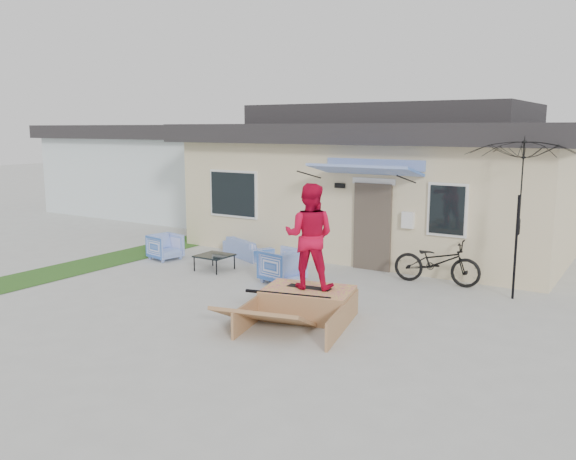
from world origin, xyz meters
The scene contains 13 objects.
ground centered at (0.00, 0.00, 0.00)m, with size 90.00×90.00×0.00m, color #B0B1AC.
grass_strip centered at (-5.20, 2.00, 0.00)m, with size 1.40×8.00×0.01m, color #28551D.
house centered at (0.00, 7.99, 1.94)m, with size 10.80×8.49×4.10m.
neighbor_house centered at (-10.50, 10.00, 1.78)m, with size 8.60×7.60×3.50m.
loveseat centered at (-2.39, 4.02, 0.33)m, with size 1.68×0.49×0.66m, color blue.
armchair_left centered at (-4.02, 2.61, 0.37)m, with size 0.72×0.67×0.74m, color blue.
armchair_right centered at (-0.18, 2.30, 0.42)m, with size 0.81×0.76×0.83m, color blue.
coffee_table centered at (-2.18, 2.37, 0.19)m, with size 0.77×0.77×0.38m, color black.
bicycle centered at (2.76, 4.01, 0.61)m, with size 0.66×1.89×1.21m, color black.
patio_umbrella centered at (4.44, 3.73, 1.75)m, with size 2.72×2.63×2.20m.
skate_ramp centered at (1.57, 0.50, 0.26)m, with size 1.57×2.10×0.52m, color #9B6C44, non-canonical shape.
skateboard centered at (1.56, 0.55, 0.55)m, with size 0.82×0.21×0.05m, color black.
skater centered at (1.56, 0.55, 1.52)m, with size 0.93×0.71×1.89m, color red.
Camera 1 is at (6.85, -8.42, 3.39)m, focal length 36.97 mm.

